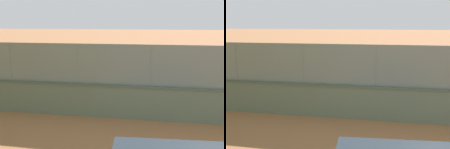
# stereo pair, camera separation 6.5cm
# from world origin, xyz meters

# --- Properties ---
(ground_plane) EXTENTS (260.00, 260.00, 0.00)m
(ground_plane) POSITION_xyz_m (0.00, 0.00, 0.00)
(ground_plane) COLOR #A36B42
(perimeter_wall) EXTENTS (26.14, 1.11, 1.47)m
(perimeter_wall) POSITION_xyz_m (1.30, 10.34, 0.74)
(perimeter_wall) COLOR slate
(perimeter_wall) RESTS_ON ground_plane
(fence_panel_on_wall) EXTENTS (25.68, 0.71, 1.75)m
(fence_panel_on_wall) POSITION_xyz_m (1.30, 10.34, 2.34)
(fence_panel_on_wall) COLOR gray
(fence_panel_on_wall) RESTS_ON perimeter_wall
(player_foreground_swinging) EXTENTS (0.99, 0.77, 1.45)m
(player_foreground_swinging) POSITION_xyz_m (-0.59, 3.76, 0.85)
(player_foreground_swinging) COLOR #B2B2B2
(player_foreground_swinging) RESTS_ON ground_plane
(player_baseline_waiting) EXTENTS (0.75, 1.05, 1.63)m
(player_baseline_waiting) POSITION_xyz_m (4.44, 6.19, 0.96)
(player_baseline_waiting) COLOR #B2B2B2
(player_baseline_waiting) RESTS_ON ground_plane
(player_crossing_court) EXTENTS (1.29, 0.78, 1.68)m
(player_crossing_court) POSITION_xyz_m (-2.85, 0.94, 1.00)
(player_crossing_court) COLOR #B2B2B2
(player_crossing_court) RESTS_ON ground_plane
(sports_ball) EXTENTS (0.18, 0.18, 0.18)m
(sports_ball) POSITION_xyz_m (-1.53, 4.91, 0.09)
(sports_ball) COLOR orange
(sports_ball) RESTS_ON ground_plane
(courtside_bench) EXTENTS (1.61, 0.42, 0.87)m
(courtside_bench) POSITION_xyz_m (-2.37, 8.38, 0.46)
(courtside_bench) COLOR gray
(courtside_bench) RESTS_ON ground_plane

